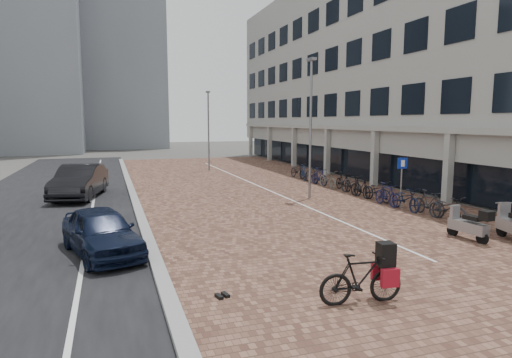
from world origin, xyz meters
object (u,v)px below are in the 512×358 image
object	(u,v)px
car_navy	(101,232)
hero_bike	(361,278)
scooter_front	(468,224)
parking_sign	(402,175)
car_dark	(80,181)

from	to	relation	value
car_navy	hero_bike	distance (m)	7.56
car_navy	scooter_front	world-z (taller)	car_navy
car_navy	parking_sign	xyz separation A→B (m)	(12.47, 2.89, 0.82)
hero_bike	parking_sign	size ratio (longest dim) A/B	0.84
car_navy	car_dark	bearing A→B (deg)	80.32
car_dark	hero_bike	size ratio (longest dim) A/B	2.69
scooter_front	parking_sign	bearing A→B (deg)	71.34
scooter_front	parking_sign	xyz separation A→B (m)	(1.16, 5.04, 0.96)
hero_bike	scooter_front	world-z (taller)	hero_bike
car_navy	scooter_front	size ratio (longest dim) A/B	2.53
car_dark	parking_sign	world-z (taller)	parking_sign
scooter_front	parking_sign	world-z (taller)	parking_sign
hero_bike	parking_sign	bearing A→B (deg)	-34.32
car_dark	scooter_front	size ratio (longest dim) A/B	3.21
car_navy	car_dark	size ratio (longest dim) A/B	0.79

